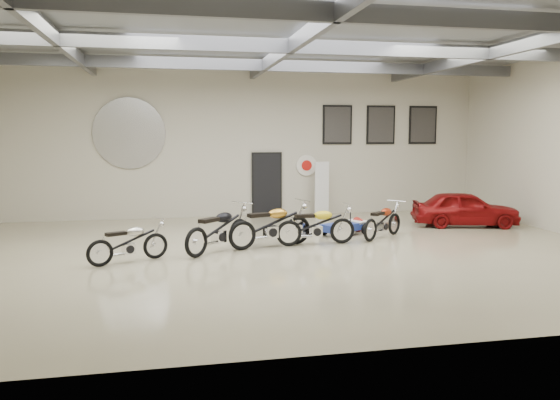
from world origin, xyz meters
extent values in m
cube|color=tan|center=(0.00, 0.00, 0.00)|extent=(16.00, 12.00, 0.01)
cube|color=slate|center=(0.00, 0.00, 5.00)|extent=(16.00, 12.00, 0.01)
cube|color=beige|center=(0.00, 6.00, 2.50)|extent=(16.00, 0.02, 5.00)
cube|color=black|center=(0.50, 5.95, 1.05)|extent=(0.92, 0.08, 2.10)
imported|color=maroon|center=(6.00, 2.55, 0.53)|extent=(2.00, 3.34, 1.07)
camera|label=1|loc=(-2.75, -12.37, 2.78)|focal=35.00mm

